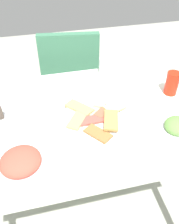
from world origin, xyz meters
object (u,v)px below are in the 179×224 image
Objects in this scene: salad_plate_greens at (21,162)px; salad_plate_rice at (177,127)px; dining_table at (84,129)px; drinking_glass at (106,67)px; spoon at (139,86)px; paper_napkin at (141,88)px; fork at (142,89)px; dining_chair at (70,79)px; soda_can at (172,83)px; pide_platter at (98,118)px.

salad_plate_greens is 1.20× the size of salad_plate_rice.
drinking_glass is (0.21, 0.34, 0.14)m from dining_table.
spoon is (-0.02, 0.36, -0.01)m from salad_plate_rice.
paper_napkin is (0.14, -0.19, -0.05)m from drinking_glass.
salad_plate_rice is at bearing 3.17° from salad_plate_greens.
spoon is (0.14, -0.17, -0.04)m from drinking_glass.
paper_napkin is 0.75× the size of fork.
dining_chair is 7.53× the size of soda_can.
soda_can is 0.15m from fork.
salad_plate_rice is 1.93× the size of drinking_glass.
drinking_glass is at bearing 149.58° from spoon.
salad_plate_rice reaches higher than spoon.
salad_plate_rice is 0.35m from paper_napkin.
pide_platter is 1.79× the size of salad_plate_rice.
salad_plate_greens is 0.76m from drinking_glass.
soda_can is at bearing 15.38° from pide_platter.
dining_chair is 4.82× the size of salad_plate_rice.
dining_table is 0.44m from salad_plate_rice.
dining_table is 0.39m from salad_plate_greens.
pide_platter reaches higher than spoon.
fork is at bearing 93.86° from salad_plate_rice.
salad_plate_rice is 0.37m from spoon.
salad_plate_greens is 0.67m from salad_plate_rice.
dining_chair reaches higher than salad_plate_greens.
salad_plate_rice is (0.31, -0.94, 0.27)m from dining_chair.
dining_chair is 0.52m from drinking_glass.
soda_can is 1.23× the size of drinking_glass.
drinking_glass is 0.24m from paper_napkin.
pide_platter is 0.35m from paper_napkin.
fork is (0.00, -0.02, 0.00)m from paper_napkin.
soda_can is 0.38m from drinking_glass.
fork is at bearing 155.15° from soda_can.
salad_plate_greens is at bearing -141.05° from dining_table.
salad_plate_greens reaches higher than spoon.
salad_plate_rice is (0.66, 0.04, -0.00)m from salad_plate_greens.
pide_platter is at bearing -90.06° from dining_chair.
drinking_glass is (0.15, 0.38, 0.04)m from pide_platter.
dining_chair reaches higher than drinking_glass.
drinking_glass reaches higher than salad_plate_rice.
dining_chair is at bearing 132.86° from fork.
soda_can is 0.17m from spoon.
salad_plate_rice is at bearing -72.89° from drinking_glass.
pide_platter is 0.36m from spoon.
dining_chair is at bearing 108.44° from salad_plate_rice.
fork is (0.64, 0.36, -0.02)m from salad_plate_greens.
dining_table is 0.40m from spoon.
dining_chair is at bearing 136.59° from spoon.
salad_plate_rice is 1.56× the size of soda_can.
dining_chair is 4.02× the size of salad_plate_greens.
salad_plate_rice is 0.96× the size of spoon.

